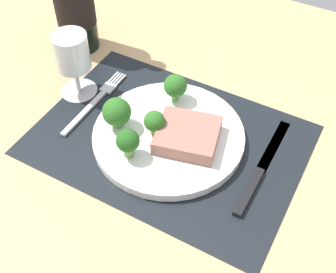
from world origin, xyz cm
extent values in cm
cube|color=tan|center=(0.00, 0.00, -1.50)|extent=(140.00, 110.00, 3.00)
cube|color=black|center=(0.00, 0.00, 0.15)|extent=(46.15, 32.89, 0.30)
cylinder|color=white|center=(0.00, 0.00, 1.10)|extent=(26.49, 26.49, 1.60)
cube|color=#9E6B5B|center=(3.66, -0.14, 3.22)|extent=(12.16, 11.63, 2.65)
cylinder|color=#6B994C|center=(-3.03, 8.04, 2.66)|extent=(1.22, 1.22, 1.53)
sphere|color=#2D6B23|center=(-3.03, 8.04, 5.24)|extent=(4.26, 4.26, 4.26)
cylinder|color=#5B8942|center=(-8.55, -2.81, 2.54)|extent=(1.49, 1.49, 1.29)
sphere|color=#2D6B23|center=(-8.55, -2.81, 5.31)|extent=(4.99, 4.99, 4.99)
cylinder|color=#6B994C|center=(-3.29, -7.52, 2.84)|extent=(1.69, 1.69, 1.88)
sphere|color=#235B1E|center=(-3.29, -7.52, 5.43)|extent=(3.88, 3.88, 3.88)
cylinder|color=#6B994C|center=(-2.03, -1.24, 2.62)|extent=(1.38, 1.38, 1.44)
sphere|color=#2D6B23|center=(-2.03, -1.24, 4.88)|extent=(3.64, 3.64, 3.64)
cube|color=silver|center=(-16.72, -2.00, 0.55)|extent=(1.00, 13.00, 0.50)
cube|color=silver|center=(-16.72, 5.80, 0.55)|extent=(2.40, 2.60, 0.40)
cube|color=silver|center=(-17.62, 8.90, 0.55)|extent=(0.30, 3.60, 0.35)
cube|color=silver|center=(-17.02, 8.90, 0.55)|extent=(0.30, 3.60, 0.35)
cube|color=silver|center=(-16.42, 8.90, 0.55)|extent=(0.30, 3.60, 0.35)
cube|color=silver|center=(-15.82, 8.90, 0.55)|extent=(0.30, 3.60, 0.35)
cube|color=black|center=(16.72, -3.90, 0.70)|extent=(1.40, 10.00, 0.80)
cube|color=silver|center=(16.72, 7.60, 0.45)|extent=(1.80, 13.00, 0.30)
cylinder|color=black|center=(-30.06, 15.02, 10.84)|extent=(7.95, 7.95, 21.69)
cylinder|color=black|center=(-30.06, 15.02, 9.76)|extent=(8.11, 8.11, 7.59)
cylinder|color=silver|center=(-21.55, 2.80, 0.20)|extent=(7.12, 7.12, 0.40)
cylinder|color=silver|center=(-21.55, 2.80, 3.20)|extent=(0.80, 0.80, 5.61)
cylinder|color=silver|center=(-21.55, 2.80, 9.47)|extent=(6.38, 6.38, 6.93)
cylinder|color=#560C19|center=(-21.55, 2.80, 7.29)|extent=(5.62, 5.62, 2.56)
camera|label=1|loc=(25.33, -45.84, 58.72)|focal=47.69mm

